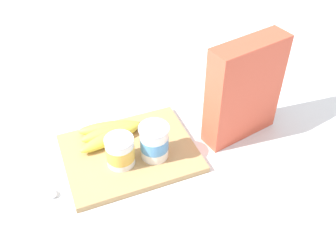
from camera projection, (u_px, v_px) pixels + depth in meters
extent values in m
plane|color=white|center=(130.00, 155.00, 0.99)|extent=(2.40, 2.40, 0.00)
cube|color=tan|center=(130.00, 153.00, 0.98)|extent=(0.33, 0.26, 0.02)
cube|color=#D85138|center=(244.00, 91.00, 0.96)|extent=(0.22, 0.10, 0.28)
cylinder|color=white|center=(154.00, 142.00, 0.94)|extent=(0.07, 0.07, 0.09)
cylinder|color=#5193D1|center=(154.00, 142.00, 0.94)|extent=(0.07, 0.07, 0.04)
cylinder|color=silver|center=(154.00, 128.00, 0.90)|extent=(0.08, 0.08, 0.00)
cylinder|color=white|center=(120.00, 152.00, 0.92)|extent=(0.07, 0.07, 0.08)
cylinder|color=gold|center=(120.00, 152.00, 0.92)|extent=(0.07, 0.07, 0.04)
cylinder|color=silver|center=(119.00, 140.00, 0.90)|extent=(0.07, 0.07, 0.00)
ellipsoid|color=#D9DA49|center=(110.00, 128.00, 1.02)|extent=(0.17, 0.07, 0.03)
ellipsoid|color=#D9DA49|center=(111.00, 132.00, 1.01)|extent=(0.16, 0.04, 0.03)
ellipsoid|color=#D9DA49|center=(111.00, 137.00, 0.99)|extent=(0.18, 0.08, 0.03)
cylinder|color=brown|center=(141.00, 126.00, 1.04)|extent=(0.01, 0.01, 0.02)
cylinder|color=silver|center=(33.00, 183.00, 0.91)|extent=(0.07, 0.09, 0.01)
ellipsoid|color=silver|center=(51.00, 193.00, 0.89)|extent=(0.04, 0.04, 0.01)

